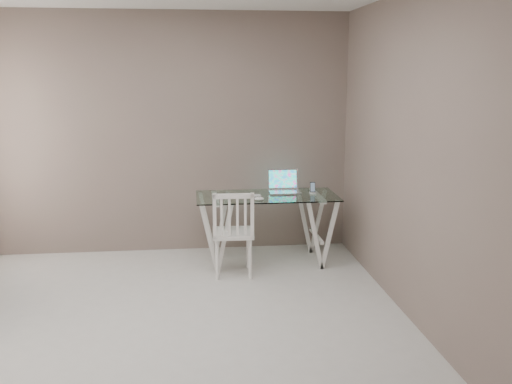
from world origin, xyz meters
TOP-DOWN VIEW (x-y plane):
  - room at (-0.06, 0.02)m, footprint 4.50×4.52m
  - desk at (1.00, 1.67)m, footprint 1.50×0.70m
  - chair at (0.60, 1.26)m, footprint 0.42×0.42m
  - laptop at (1.21, 1.84)m, footprint 0.34×0.28m
  - keyboard at (0.80, 1.65)m, footprint 0.26×0.11m
  - mouse at (0.89, 1.44)m, footprint 0.10×0.06m
  - phone_dock at (1.51, 1.71)m, footprint 0.07×0.07m

SIDE VIEW (x-z plane):
  - desk at x=1.00m, z-range 0.01..0.76m
  - chair at x=0.60m, z-range 0.05..0.94m
  - keyboard at x=0.80m, z-range 0.75..0.75m
  - mouse at x=0.89m, z-range 0.75..0.78m
  - phone_dock at x=1.51m, z-range 0.72..0.84m
  - laptop at x=1.21m, z-range 0.68..0.92m
  - room at x=-0.06m, z-range 0.36..3.07m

